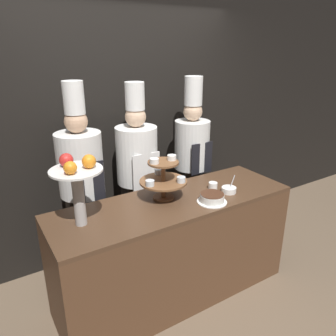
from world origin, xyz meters
The scene contains 11 objects.
ground_plane centered at (0.00, 0.00, 0.00)m, with size 14.00×14.00×0.00m, color brown.
wall_back centered at (0.00, 1.31, 1.40)m, with size 10.00×0.06×2.80m.
buffet_counter centered at (0.00, 0.33, 0.47)m, with size 2.06×0.66×0.93m.
tiered_stand centered at (-0.06, 0.41, 1.12)m, with size 0.39×0.39×0.36m.
fruit_pedestal centered at (-0.77, 0.36, 1.28)m, with size 0.36×0.36×0.51m.
cake_round centered at (0.24, 0.14, 0.97)m, with size 0.24×0.24×0.08m.
cup_white centered at (0.41, 0.34, 0.96)m, with size 0.08×0.08×0.06m.
serving_bowl_near centered at (0.48, 0.21, 0.96)m, with size 0.13×0.13×0.15m.
chef_left centered at (-0.57, 0.94, 1.00)m, with size 0.39×0.39×1.86m.
chef_center_left centered at (-0.03, 0.94, 0.99)m, with size 0.39×0.39×1.83m.
chef_center_right centered at (0.61, 0.94, 1.00)m, with size 0.36×0.36×1.85m.
Camera 1 is at (-1.33, -1.70, 2.12)m, focal length 35.00 mm.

